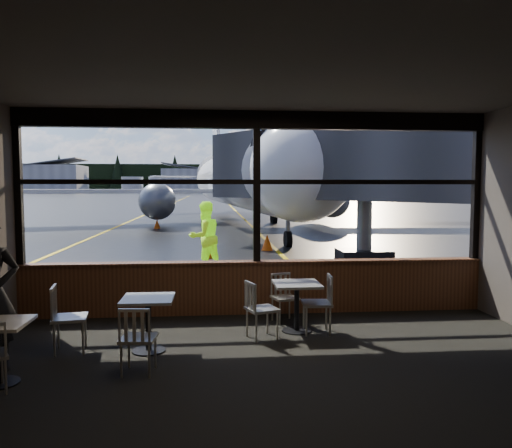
{
  "coord_description": "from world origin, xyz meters",
  "views": [
    {
      "loc": [
        -0.79,
        -8.55,
        2.21
      ],
      "look_at": [
        0.08,
        1.0,
        1.5
      ],
      "focal_mm": 35.0,
      "sensor_mm": 36.0,
      "label": 1
    }
  ],
  "objects": [
    {
      "name": "ground_plane",
      "position": [
        0.0,
        120.0,
        0.0
      ],
      "size": [
        520.0,
        520.0,
        0.0
      ],
      "primitive_type": "plane",
      "color": "black",
      "rests_on": "ground"
    },
    {
      "name": "carpet_floor",
      "position": [
        0.0,
        -3.0,
        0.01
      ],
      "size": [
        8.0,
        6.0,
        0.01
      ],
      "primitive_type": "cube",
      "color": "black",
      "rests_on": "ground"
    },
    {
      "name": "ceiling",
      "position": [
        0.0,
        -3.0,
        3.5
      ],
      "size": [
        8.0,
        6.0,
        0.04
      ],
      "primitive_type": "cube",
      "color": "#38332D",
      "rests_on": "ground"
    },
    {
      "name": "wall_back",
      "position": [
        0.0,
        -6.0,
        1.75
      ],
      "size": [
        8.0,
        0.04,
        3.5
      ],
      "primitive_type": "cube",
      "color": "#4B423C",
      "rests_on": "ground"
    },
    {
      "name": "window_sill",
      "position": [
        0.0,
        0.0,
        0.45
      ],
      "size": [
        8.0,
        0.28,
        0.9
      ],
      "primitive_type": "cube",
      "color": "#4E2A17",
      "rests_on": "ground"
    },
    {
      "name": "window_header",
      "position": [
        0.0,
        0.0,
        3.35
      ],
      "size": [
        8.0,
        0.18,
        0.3
      ],
      "primitive_type": "cube",
      "color": "black",
      "rests_on": "ground"
    },
    {
      "name": "mullion_left",
      "position": [
        -3.95,
        0.0,
        2.2
      ],
      "size": [
        0.12,
        0.12,
        2.6
      ],
      "primitive_type": "cube",
      "color": "black",
      "rests_on": "ground"
    },
    {
      "name": "mullion_centre",
      "position": [
        0.0,
        0.0,
        2.2
      ],
      "size": [
        0.12,
        0.12,
        2.6
      ],
      "primitive_type": "cube",
      "color": "black",
      "rests_on": "ground"
    },
    {
      "name": "mullion_right",
      "position": [
        3.95,
        0.0,
        2.2
      ],
      "size": [
        0.12,
        0.12,
        2.6
      ],
      "primitive_type": "cube",
      "color": "black",
      "rests_on": "ground"
    },
    {
      "name": "window_transom",
      "position": [
        0.0,
        0.0,
        2.3
      ],
      "size": [
        8.0,
        0.1,
        0.08
      ],
      "primitive_type": "cube",
      "color": "black",
      "rests_on": "ground"
    },
    {
      "name": "airliner",
      "position": [
        1.03,
        20.83,
        5.14
      ],
      "size": [
        31.01,
        36.08,
        10.29
      ],
      "primitive_type": null,
      "rotation": [
        0.0,
        0.0,
        0.09
      ],
      "color": "white",
      "rests_on": "ground_plane"
    },
    {
      "name": "jet_bridge",
      "position": [
        3.6,
        5.5,
        2.47
      ],
      "size": [
        9.26,
        11.32,
        4.94
      ],
      "primitive_type": null,
      "color": "#28272A",
      "rests_on": "ground_plane"
    },
    {
      "name": "cafe_table_near",
      "position": [
        0.51,
        -1.15,
        0.38
      ],
      "size": [
        0.69,
        0.69,
        0.76
      ],
      "primitive_type": null,
      "color": "#ACA59F",
      "rests_on": "carpet_floor"
    },
    {
      "name": "cafe_table_mid",
      "position": [
        -1.63,
        -1.89,
        0.37
      ],
      "size": [
        0.68,
        0.68,
        0.74
      ],
      "primitive_type": null,
      "color": "gray",
      "rests_on": "carpet_floor"
    },
    {
      "name": "chair_near_e",
      "position": [
        0.79,
        -1.26,
        0.45
      ],
      "size": [
        0.53,
        0.53,
        0.9
      ],
      "primitive_type": null,
      "rotation": [
        0.0,
        0.0,
        1.5
      ],
      "color": "#B0AA9E",
      "rests_on": "carpet_floor"
    },
    {
      "name": "chair_near_w",
      "position": [
        -0.06,
        -1.46,
        0.43
      ],
      "size": [
        0.6,
        0.6,
        0.86
      ],
      "primitive_type": null,
      "rotation": [
        0.0,
        0.0,
        -1.24
      ],
      "color": "beige",
      "rests_on": "carpet_floor"
    },
    {
      "name": "chair_near_n",
      "position": [
        0.41,
        -0.61,
        0.4
      ],
      "size": [
        0.54,
        0.54,
        0.8
      ],
      "primitive_type": null,
      "rotation": [
        0.0,
        0.0,
        3.41
      ],
      "color": "#ABA59A",
      "rests_on": "carpet_floor"
    },
    {
      "name": "chair_mid_s",
      "position": [
        -1.65,
        -2.67,
        0.42
      ],
      "size": [
        0.5,
        0.5,
        0.84
      ],
      "primitive_type": null,
      "rotation": [
        0.0,
        0.0,
        -0.11
      ],
      "color": "#AAA599",
      "rests_on": "carpet_floor"
    },
    {
      "name": "chair_mid_w",
      "position": [
        -2.67,
        -1.81,
        0.46
      ],
      "size": [
        0.57,
        0.57,
        0.92
      ],
      "primitive_type": null,
      "rotation": [
        0.0,
        0.0,
        -1.42
      ],
      "color": "#A9A498",
      "rests_on": "carpet_floor"
    },
    {
      "name": "ground_crew",
      "position": [
        -0.95,
        4.36,
        0.92
      ],
      "size": [
        1.13,
        1.08,
        1.84
      ],
      "primitive_type": "imported",
      "rotation": [
        0.0,
        0.0,
        3.73
      ],
      "color": "#BFF219",
      "rests_on": "ground_plane"
    },
    {
      "name": "cone_nose",
      "position": [
        1.16,
        8.66,
        0.28
      ],
      "size": [
        0.4,
        0.4,
        0.56
      ],
      "primitive_type": "cone",
      "color": "#DD4706",
      "rests_on": "ground_plane"
    },
    {
      "name": "cone_wing",
      "position": [
        -3.65,
        18.28,
        0.25
      ],
      "size": [
        0.35,
        0.35,
        0.49
      ],
      "primitive_type": "cone",
      "color": "#EF6107",
      "rests_on": "ground_plane"
    },
    {
      "name": "hangar_left",
      "position": [
        -70.0,
        180.0,
        5.5
      ],
      "size": [
        45.0,
        18.0,
        11.0
      ],
      "primitive_type": null,
      "color": "silver",
      "rests_on": "ground_plane"
    },
    {
      "name": "hangar_mid",
      "position": [
        0.0,
        185.0,
        5.0
      ],
      "size": [
        38.0,
        15.0,
        10.0
      ],
      "primitive_type": null,
      "color": "silver",
      "rests_on": "ground_plane"
    },
    {
      "name": "hangar_right",
      "position": [
        60.0,
        178.0,
        6.0
      ],
      "size": [
        50.0,
        20.0,
        12.0
      ],
      "primitive_type": null,
      "color": "silver",
      "rests_on": "ground_plane"
    },
    {
      "name": "fuel_tank_a",
      "position": [
        -30.0,
        182.0,
        3.0
      ],
      "size": [
        8.0,
        8.0,
        6.0
      ],
      "primitive_type": "cylinder",
      "color": "silver",
      "rests_on": "ground_plane"
    },
    {
      "name": "fuel_tank_b",
      "position": [
        -20.0,
        182.0,
        3.0
      ],
      "size": [
        8.0,
        8.0,
        6.0
      ],
      "primitive_type": "cylinder",
      "color": "silver",
      "rests_on": "ground_plane"
    },
    {
      "name": "fuel_tank_c",
      "position": [
        -10.0,
        182.0,
        3.0
      ],
      "size": [
        8.0,
        8.0,
        6.0
      ],
      "primitive_type": "cylinder",
      "color": "silver",
      "rests_on": "ground_plane"
    },
    {
      "name": "treeline",
      "position": [
        0.0,
        210.0,
        6.0
      ],
      "size": [
        360.0,
        3.0,
        12.0
      ],
      "primitive_type": "cube",
      "color": "black",
      "rests_on": "ground_plane"
    },
    {
      "name": "cone_extra",
      "position": [
        -0.88,
        6.98,
        0.25
      ],
      "size": [
        0.36,
        0.36,
        0.51
      ],
      "primitive_type": "cone",
      "color": "#DC4C06",
      "rests_on": "ground_plane"
    }
  ]
}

